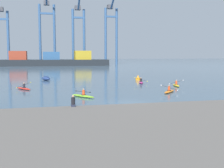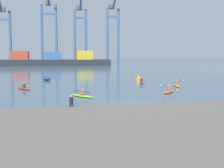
# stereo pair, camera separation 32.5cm
# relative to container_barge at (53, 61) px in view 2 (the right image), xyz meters

# --- Properties ---
(ground_plane) EXTENTS (800.00, 800.00, 0.00)m
(ground_plane) POSITION_rel_container_barge_xyz_m (5.05, -104.58, -2.32)
(ground_plane) COLOR #425B70
(container_barge) EXTENTS (51.35, 9.72, 6.77)m
(container_barge) POSITION_rel_container_barge_xyz_m (0.00, 0.00, 0.00)
(container_barge) COLOR #1E2328
(container_barge) RESTS_ON ground
(gantry_crane_west) EXTENTS (8.04, 19.63, 36.37)m
(gantry_crane_west) POSITION_rel_container_barge_xyz_m (-22.42, 6.93, 15.07)
(gantry_crane_west) COLOR #335684
(gantry_crane_west) RESTS_ON ground
(gantry_crane_west_mid) EXTENTS (8.16, 20.80, 38.52)m
(gantry_crane_west_mid) POSITION_rel_container_barge_xyz_m (-1.50, 13.24, 17.39)
(gantry_crane_west_mid) COLOR #335684
(gantry_crane_west_mid) RESTS_ON ground
(gantry_crane_east_mid) EXTENTS (6.60, 18.09, 38.35)m
(gantry_crane_east_mid) POSITION_rel_container_barge_xyz_m (13.38, 8.55, 16.04)
(gantry_crane_east_mid) COLOR #335684
(gantry_crane_east_mid) RESTS_ON ground
(gantry_crane_east) EXTENTS (7.02, 16.81, 37.11)m
(gantry_crane_east) POSITION_rel_container_barge_xyz_m (30.61, 12.75, 16.55)
(gantry_crane_east) COLOR #335684
(gantry_crane_east) RESTS_ON ground
(capsized_dinghy) EXTENTS (2.08, 2.82, 0.76)m
(capsized_dinghy) POSITION_rel_container_barge_xyz_m (-2.55, -76.87, -1.96)
(capsized_dinghy) COLOR navy
(capsized_dinghy) RESTS_ON ground
(channel_buoy) EXTENTS (0.90, 0.90, 1.00)m
(channel_buoy) POSITION_rel_container_barge_xyz_m (14.05, -80.32, -1.96)
(channel_buoy) COLOR orange
(channel_buoy) RESTS_ON ground
(kayak_magenta) EXTENTS (2.15, 3.44, 0.99)m
(kayak_magenta) POSITION_rel_container_barge_xyz_m (12.72, -85.90, -2.14)
(kayak_magenta) COLOR #C13384
(kayak_magenta) RESTS_ON ground
(kayak_lime) EXTENTS (2.47, 3.11, 0.95)m
(kayak_lime) POSITION_rel_container_barge_xyz_m (1.37, -99.43, -2.14)
(kayak_lime) COLOR #7ABC2D
(kayak_lime) RESTS_ON ground
(kayak_orange) EXTENTS (2.70, 2.95, 0.95)m
(kayak_orange) POSITION_rel_container_barge_xyz_m (12.16, -98.01, -2.14)
(kayak_orange) COLOR orange
(kayak_orange) RESTS_ON ground
(kayak_yellow) EXTENTS (2.17, 3.45, 0.96)m
(kayak_yellow) POSITION_rel_container_barge_xyz_m (16.29, -91.45, -2.14)
(kayak_yellow) COLOR yellow
(kayak_yellow) RESTS_ON ground
(kayak_red) EXTENTS (2.32, 3.20, 0.97)m
(kayak_red) POSITION_rel_container_barge_xyz_m (-5.45, -90.70, -2.14)
(kayak_red) COLOR red
(kayak_red) RESTS_ON ground
(stone_quay) EXTENTS (80.00, 20.00, 0.62)m
(stone_quay) POSITION_rel_container_barge_xyz_m (5.05, -118.06, -2.01)
(stone_quay) COLOR #605B56
(stone_quay) RESTS_ON ground
(seated_onlooker) EXTENTS (0.32, 0.30, 0.90)m
(seated_onlooker) POSITION_rel_container_barge_xyz_m (-0.53, -108.36, -1.30)
(seated_onlooker) COLOR #23283D
(seated_onlooker) RESTS_ON stone_quay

